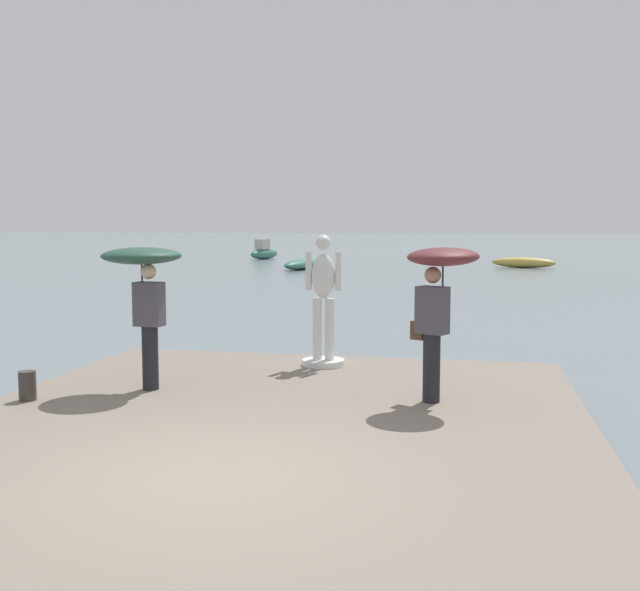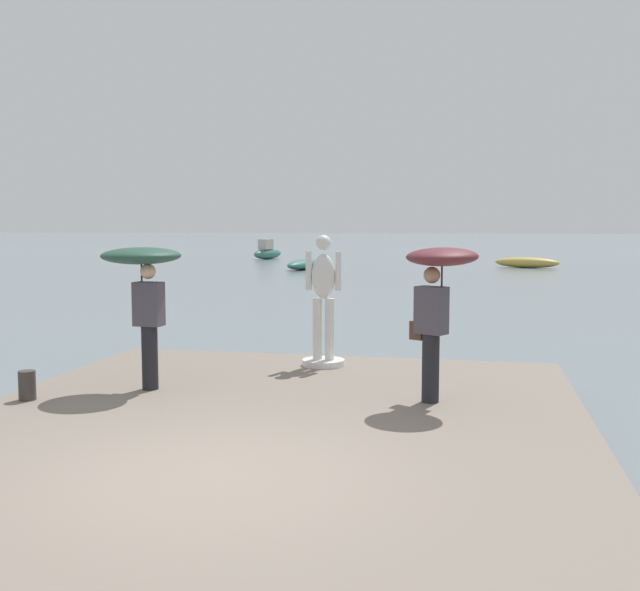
# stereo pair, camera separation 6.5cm
# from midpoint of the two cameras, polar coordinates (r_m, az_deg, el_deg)

# --- Properties ---
(ground_plane) EXTENTS (400.00, 400.00, 0.00)m
(ground_plane) POSITION_cam_midpoint_polar(r_m,az_deg,el_deg) (46.29, 8.84, 2.09)
(ground_plane) COLOR slate
(pier) EXTENTS (7.47, 9.26, 0.40)m
(pier) POSITION_cam_midpoint_polar(r_m,az_deg,el_deg) (8.48, -4.67, -11.34)
(pier) COLOR slate
(pier) RESTS_ON ground
(statue_white_figure) EXTENTS (0.68, 0.68, 2.10)m
(statue_white_figure) POSITION_cam_midpoint_polar(r_m,az_deg,el_deg) (11.79, 0.43, -0.91)
(statue_white_figure) COLOR silver
(statue_white_figure) RESTS_ON pier
(onlooker_left) EXTENTS (1.16, 1.16, 1.95)m
(onlooker_left) POSITION_cam_midpoint_polar(r_m,az_deg,el_deg) (10.34, -13.30, 1.57)
(onlooker_left) COLOR black
(onlooker_left) RESTS_ON pier
(onlooker_right) EXTENTS (1.22, 1.23, 1.99)m
(onlooker_right) POSITION_cam_midpoint_polar(r_m,az_deg,el_deg) (9.37, 9.28, 0.83)
(onlooker_right) COLOR black
(onlooker_right) RESTS_ON pier
(mooring_bollard) EXTENTS (0.22, 0.22, 0.38)m
(mooring_bollard) POSITION_cam_midpoint_polar(r_m,az_deg,el_deg) (10.29, -21.51, -6.47)
(mooring_bollard) COLOR #38332D
(mooring_bollard) RESTS_ON pier
(boat_near) EXTENTS (4.12, 2.21, 0.66)m
(boat_near) POSITION_cam_midpoint_polar(r_m,az_deg,el_deg) (47.99, 15.71, 2.46)
(boat_near) COLOR #B2993D
(boat_near) RESTS_ON ground
(boat_mid) EXTENTS (1.99, 4.41, 0.62)m
(boat_mid) POSITION_cam_midpoint_polar(r_m,az_deg,el_deg) (44.59, -1.16, 2.42)
(boat_mid) COLOR #336B5B
(boat_mid) RESTS_ON ground
(boat_leftward) EXTENTS (1.99, 3.82, 1.58)m
(boat_leftward) POSITION_cam_midpoint_polar(r_m,az_deg,el_deg) (58.43, -4.06, 3.36)
(boat_leftward) COLOR #336B5B
(boat_leftward) RESTS_ON ground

